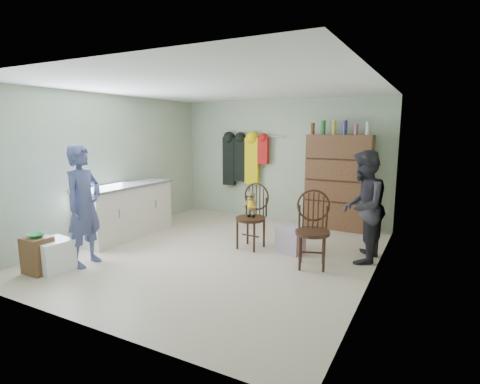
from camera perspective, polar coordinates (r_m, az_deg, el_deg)
The scene contains 13 objects.
ground_plane at distance 5.92m, azimuth -3.09°, elevation -9.21°, with size 5.00×5.00×0.00m, color beige.
room_walls at distance 6.07m, azimuth -0.62°, elevation 6.51°, with size 5.00×5.00×5.00m.
counter at distance 6.97m, azimuth -17.01°, elevation -2.70°, with size 0.64×1.86×0.94m.
stool at distance 5.73m, azimuth -28.45°, elevation -8.44°, with size 0.34×0.29×0.49m, color brown.
bowl at distance 5.66m, azimuth -28.67°, elevation -5.83°, with size 0.20×0.20×0.05m, color green.
plastic_tub at distance 5.74m, azimuth -26.59°, elevation -8.60°, with size 0.45×0.42×0.42m, color white.
chair_front at distance 6.01m, azimuth 1.90°, elevation -2.95°, with size 0.50×0.50×1.05m.
chair_far at distance 5.31m, azimuth 11.02°, elevation -5.10°, with size 0.59×0.59×1.07m.
striped_bag at distance 5.91m, azimuth 7.73°, elevation -7.25°, with size 0.38×0.30×0.40m, color #E57282.
person_left at distance 5.65m, azimuth -22.70°, elevation -1.94°, with size 0.62×0.41×1.70m, color #474F82.
person_right at distance 5.63m, azimuth 18.24°, elevation -2.14°, with size 0.78×0.61×1.62m, color #2D2B33.
dresser at distance 7.34m, azimuth 14.74°, elevation 1.51°, with size 1.20×0.39×2.06m.
coat_rack at distance 8.11m, azimuth 0.51°, elevation 4.98°, with size 1.42×0.12×1.09m.
Camera 1 is at (2.90, -4.79, 1.91)m, focal length 28.00 mm.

